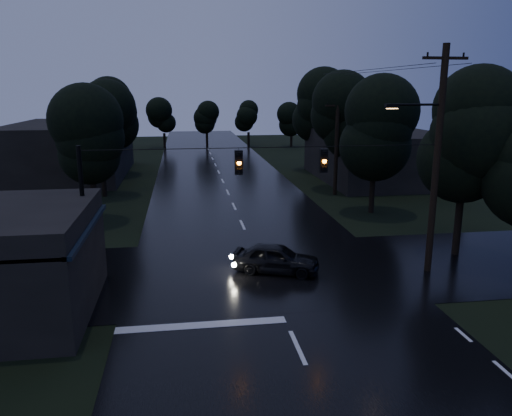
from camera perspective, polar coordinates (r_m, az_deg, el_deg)
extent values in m
cube|color=black|center=(40.25, -3.25, 1.78)|extent=(12.00, 120.00, 0.02)
cube|color=black|center=(23.04, 0.83, -7.26)|extent=(60.00, 9.00, 0.02)
cube|color=black|center=(20.03, -27.14, -2.37)|extent=(6.00, 7.00, 0.12)
cube|color=black|center=(19.26, -18.67, -2.17)|extent=(0.30, 7.00, 0.15)
cylinder|color=black|center=(17.07, -20.65, -10.40)|extent=(0.10, 0.10, 3.00)
cylinder|color=black|center=(22.60, -17.55, -4.30)|extent=(0.10, 0.10, 3.00)
cube|color=#F5C662|center=(18.06, -19.48, -5.58)|extent=(0.06, 1.60, 0.50)
cube|color=#F5C662|center=(20.59, -18.09, -3.16)|extent=(0.06, 1.20, 0.50)
cube|color=black|center=(47.03, 13.59, 5.84)|extent=(10.00, 14.00, 4.40)
cube|color=black|center=(50.70, -20.42, 6.24)|extent=(10.00, 16.00, 5.00)
cylinder|color=black|center=(23.25, 19.93, 4.87)|extent=(0.30, 0.30, 10.00)
cube|color=black|center=(23.07, 20.83, 15.73)|extent=(2.00, 0.12, 0.12)
cylinder|color=black|center=(22.54, 17.93, 11.18)|extent=(2.20, 0.10, 0.10)
cube|color=black|center=(22.08, 15.31, 11.18)|extent=(0.60, 0.25, 0.18)
cube|color=#FFB266|center=(22.09, 15.29, 10.92)|extent=(0.45, 0.18, 0.03)
cylinder|color=black|center=(39.32, 9.17, 6.88)|extent=(0.30, 0.30, 7.50)
cube|color=black|center=(39.09, 9.35, 11.47)|extent=(2.00, 0.12, 0.12)
cylinder|color=black|center=(21.30, -19.03, -1.28)|extent=(0.18, 0.18, 6.00)
cylinder|color=black|center=(20.69, 1.33, 6.94)|extent=(15.00, 0.03, 0.03)
cube|color=black|center=(20.60, -1.99, 5.22)|extent=(0.32, 0.25, 1.00)
sphere|color=orange|center=(20.46, -1.94, 5.16)|extent=(0.18, 0.18, 0.18)
cube|color=black|center=(21.30, 7.73, 5.38)|extent=(0.32, 0.25, 1.00)
sphere|color=orange|center=(21.16, 7.84, 5.32)|extent=(0.18, 0.18, 0.18)
cylinder|color=black|center=(26.88, 22.04, -2.09)|extent=(0.36, 0.36, 2.80)
sphere|color=black|center=(26.23, 22.70, 5.09)|extent=(4.48, 4.48, 4.48)
sphere|color=black|center=(26.10, 22.94, 7.69)|extent=(4.48, 4.48, 4.48)
sphere|color=black|center=(26.03, 23.18, 10.32)|extent=(4.48, 4.48, 4.48)
cylinder|color=black|center=(32.50, -17.97, 0.51)|extent=(0.36, 0.36, 2.45)
sphere|color=black|center=(32.00, -18.35, 5.70)|extent=(3.92, 3.92, 3.92)
sphere|color=black|center=(31.89, -18.49, 7.57)|extent=(3.92, 3.92, 3.92)
sphere|color=black|center=(31.81, -18.63, 9.45)|extent=(3.92, 3.92, 3.92)
cylinder|color=black|center=(40.33, -17.01, 3.13)|extent=(0.36, 0.36, 2.62)
sphere|color=black|center=(39.91, -17.32, 7.63)|extent=(4.20, 4.20, 4.20)
sphere|color=black|center=(39.82, -17.44, 9.24)|extent=(4.20, 4.20, 4.20)
sphere|color=black|center=(39.77, -17.55, 10.85)|extent=(4.20, 4.20, 4.20)
cylinder|color=black|center=(50.18, -16.06, 5.23)|extent=(0.36, 0.36, 2.80)
sphere|color=black|center=(49.84, -16.31, 9.10)|extent=(4.48, 4.48, 4.48)
sphere|color=black|center=(49.77, -16.41, 10.47)|extent=(4.48, 4.48, 4.48)
sphere|color=black|center=(49.73, -16.50, 11.85)|extent=(4.48, 4.48, 4.48)
cylinder|color=black|center=(34.34, 13.11, 1.64)|extent=(0.36, 0.36, 2.62)
sphere|color=black|center=(33.85, 13.40, 6.92)|extent=(4.20, 4.20, 4.20)
sphere|color=black|center=(33.75, 13.50, 8.82)|extent=(4.20, 4.20, 4.20)
sphere|color=black|center=(33.68, 13.61, 10.73)|extent=(4.20, 4.20, 4.20)
cylinder|color=black|center=(41.93, 9.94, 4.01)|extent=(0.36, 0.36, 2.80)
sphere|color=black|center=(41.51, 10.13, 8.65)|extent=(4.48, 4.48, 4.48)
sphere|color=black|center=(41.43, 10.20, 10.30)|extent=(4.48, 4.48, 4.48)
sphere|color=black|center=(41.39, 10.27, 11.96)|extent=(4.48, 4.48, 4.48)
cylinder|color=black|center=(51.55, 7.13, 5.96)|extent=(0.36, 0.36, 2.97)
sphere|color=black|center=(51.21, 7.24, 9.97)|extent=(4.76, 4.76, 4.76)
sphere|color=black|center=(51.15, 7.29, 11.39)|extent=(4.76, 4.76, 4.76)
sphere|color=black|center=(51.12, 7.33, 12.82)|extent=(4.76, 4.76, 4.76)
imported|color=black|center=(22.73, 2.32, -5.76)|extent=(4.22, 2.85, 1.33)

